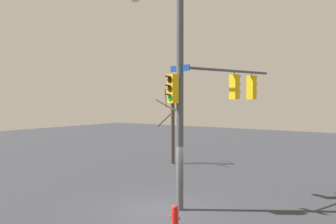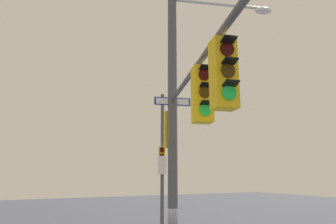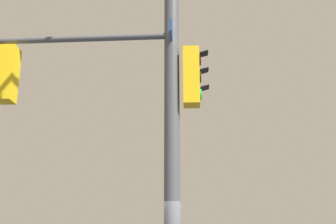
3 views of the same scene
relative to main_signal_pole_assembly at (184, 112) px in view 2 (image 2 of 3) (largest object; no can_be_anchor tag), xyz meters
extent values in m
cylinder|color=#4C4F54|center=(0.11, 0.86, -0.35)|extent=(0.28, 0.28, 9.39)
cylinder|color=silver|center=(1.62, 0.41, 3.91)|extent=(3.05, 1.00, 0.10)
ellipsoid|color=silver|center=(3.13, -0.04, 3.83)|extent=(0.68, 0.52, 0.20)
cylinder|color=#4C4F54|center=(-0.66, -1.71, 0.55)|extent=(1.65, 5.18, 0.12)
cube|color=yellow|center=(-0.79, -2.14, -0.15)|extent=(0.43, 0.38, 1.10)
cylinder|color=#2F0403|center=(-0.83, -2.30, 0.19)|extent=(0.22, 0.09, 0.22)
cube|color=black|center=(-0.85, -2.37, 0.31)|extent=(0.24, 0.21, 0.06)
cylinder|color=#352504|center=(-0.83, -2.30, -0.15)|extent=(0.22, 0.09, 0.22)
cube|color=black|center=(-0.85, -2.37, -0.03)|extent=(0.24, 0.21, 0.06)
cylinder|color=#19D147|center=(-0.83, -2.30, -0.49)|extent=(0.22, 0.09, 0.22)
cube|color=black|center=(-0.85, -2.37, -0.37)|extent=(0.24, 0.21, 0.06)
cylinder|color=#4C4F54|center=(-0.79, -2.14, 0.48)|extent=(0.04, 0.04, 0.15)
cube|color=yellow|center=(-1.12, -3.26, -0.15)|extent=(0.42, 0.37, 1.10)
cylinder|color=#2F0403|center=(-1.16, -3.42, 0.19)|extent=(0.22, 0.08, 0.22)
cube|color=black|center=(-1.17, -3.49, 0.31)|extent=(0.24, 0.20, 0.06)
cylinder|color=#352504|center=(-1.16, -3.42, -0.15)|extent=(0.22, 0.08, 0.22)
cube|color=black|center=(-1.17, -3.49, -0.03)|extent=(0.24, 0.20, 0.06)
cylinder|color=#19D147|center=(-1.16, -3.42, -0.49)|extent=(0.22, 0.08, 0.22)
cube|color=black|center=(-1.17, -3.49, -0.37)|extent=(0.24, 0.20, 0.06)
cylinder|color=#4C4F54|center=(-1.12, -3.26, 0.48)|extent=(0.04, 0.04, 0.15)
cube|color=yellow|center=(0.21, 1.21, -0.30)|extent=(0.43, 0.39, 1.10)
cylinder|color=#2F0403|center=(0.25, 1.37, 0.04)|extent=(0.22, 0.09, 0.22)
cube|color=black|center=(0.27, 1.44, 0.16)|extent=(0.25, 0.21, 0.06)
cylinder|color=#352504|center=(0.25, 1.37, -0.30)|extent=(0.22, 0.09, 0.22)
cube|color=black|center=(0.27, 1.44, -0.18)|extent=(0.25, 0.21, 0.06)
cylinder|color=#19D147|center=(0.25, 1.37, -0.64)|extent=(0.22, 0.09, 0.22)
cube|color=black|center=(0.27, 1.44, -0.52)|extent=(0.25, 0.21, 0.06)
cube|color=navy|center=(0.11, 0.86, 0.50)|extent=(1.07, 0.32, 0.24)
cube|color=white|center=(0.10, 0.85, 0.50)|extent=(0.97, 0.27, 0.18)
cylinder|color=#4C4F54|center=(3.05, 7.87, -1.10)|extent=(0.19, 0.19, 7.91)
cube|color=white|center=(2.89, 7.54, -1.14)|extent=(0.64, 0.69, 0.94)
cube|color=yellow|center=(2.92, 7.59, -0.72)|extent=(0.46, 0.44, 1.10)
cylinder|color=#2F0403|center=(2.84, 7.44, -0.38)|extent=(0.21, 0.13, 0.22)
cube|color=black|center=(2.80, 7.38, -0.26)|extent=(0.26, 0.24, 0.06)
cylinder|color=#352504|center=(2.84, 7.44, -0.72)|extent=(0.21, 0.13, 0.22)
cube|color=black|center=(2.80, 7.38, -0.60)|extent=(0.26, 0.24, 0.06)
cylinder|color=#19D147|center=(2.84, 7.44, -1.06)|extent=(0.21, 0.13, 0.22)
cube|color=black|center=(2.80, 7.38, -0.94)|extent=(0.26, 0.24, 0.06)
camera|label=1|loc=(-7.75, 12.66, -0.73)|focal=38.89mm
camera|label=2|loc=(-3.74, -6.67, -1.66)|focal=31.18mm
camera|label=3|loc=(7.22, -0.81, -3.15)|focal=45.30mm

